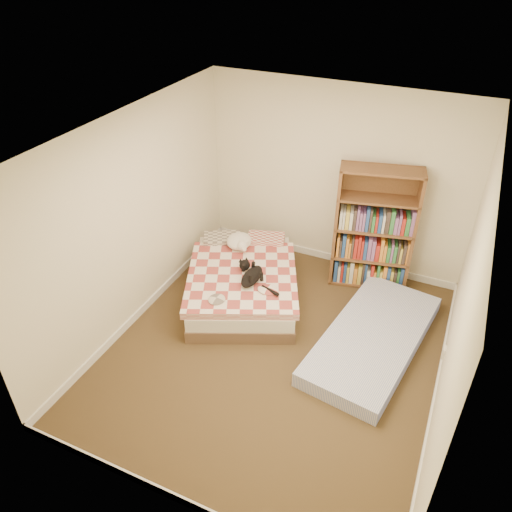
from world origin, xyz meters
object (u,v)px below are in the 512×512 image
at_px(bed, 244,281).
at_px(bookshelf, 372,244).
at_px(white_dog, 239,241).
at_px(black_cat, 253,275).
at_px(floor_mattress, 373,339).

height_order(bed, bookshelf, bookshelf).
bearing_deg(bookshelf, white_dog, -173.78).
bearing_deg(bookshelf, bed, -158.18).
bearing_deg(black_cat, bed, 93.24).
xyz_separation_m(bed, black_cat, (0.23, -0.19, 0.29)).
relative_size(bookshelf, black_cat, 2.27).
xyz_separation_m(floor_mattress, black_cat, (-1.52, 0.05, 0.41)).
height_order(bookshelf, white_dog, bookshelf).
distance_m(floor_mattress, white_dog, 2.13).
xyz_separation_m(bookshelf, white_dog, (-1.63, -0.56, -0.07)).
relative_size(bed, white_dog, 5.82).
bearing_deg(bookshelf, black_cat, -148.12).
relative_size(bed, bookshelf, 1.31).
relative_size(floor_mattress, black_cat, 2.84).
height_order(bookshelf, floor_mattress, bookshelf).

